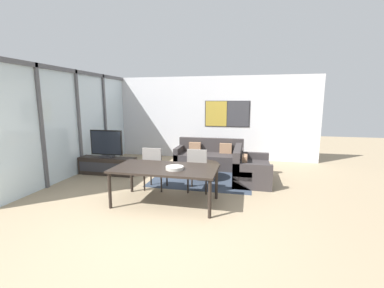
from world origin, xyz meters
name	(u,v)px	position (x,y,z in m)	size (l,w,h in m)	color
ground_plane	(153,229)	(0.00, 0.00, 0.00)	(24.00, 24.00, 0.00)	#9E896B
wall_back	(208,118)	(0.02, 5.21, 1.41)	(7.28, 0.09, 2.80)	silver
window_wall_left	(78,118)	(-3.13, 2.61, 1.53)	(0.07, 5.21, 2.80)	silver
area_rug	(202,179)	(0.28, 2.75, 0.00)	(2.50, 1.86, 0.01)	#333D4C
tv_console	(108,166)	(-2.31, 2.60, 0.23)	(1.57, 0.40, 0.47)	black
television	(106,144)	(-2.31, 2.60, 0.83)	(0.92, 0.20, 0.75)	#2D2D33
sofa_main	(210,158)	(0.28, 4.01, 0.28)	(2.00, 0.88, 0.84)	#383333
sofa_side	(248,170)	(1.45, 2.84, 0.28)	(0.88, 1.46, 0.84)	#383333
coffee_table	(202,167)	(0.28, 2.75, 0.31)	(0.86, 0.86, 0.42)	black
dining_table	(165,170)	(-0.13, 1.03, 0.67)	(2.00, 1.03, 0.73)	black
dining_chair_left	(154,166)	(-0.62, 1.72, 0.54)	(0.46, 0.46, 0.98)	gray
dining_chair_centre	(198,168)	(0.37, 1.78, 0.54)	(0.46, 0.46, 0.98)	gray
fruit_bowl	(175,168)	(0.09, 0.93, 0.76)	(0.34, 0.34, 0.06)	#B7B2A8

